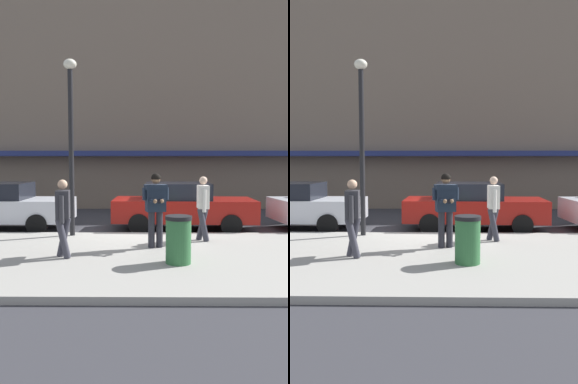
{
  "view_description": "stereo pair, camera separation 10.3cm",
  "coord_description": "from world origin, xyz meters",
  "views": [
    {
      "loc": [
        -0.01,
        -11.09,
        2.21
      ],
      "look_at": [
        -0.09,
        -2.12,
        1.49
      ],
      "focal_mm": 35.0,
      "sensor_mm": 36.0,
      "label": 1
    },
    {
      "loc": [
        0.1,
        -11.09,
        2.21
      ],
      "look_at": [
        -0.09,
        -2.12,
        1.49
      ],
      "focal_mm": 35.0,
      "sensor_mm": 36.0,
      "label": 2
    }
  ],
  "objects": [
    {
      "name": "trash_bin",
      "position": [
        0.62,
        -3.56,
        0.63
      ],
      "size": [
        0.55,
        0.55,
        0.98
      ],
      "color": "#2D6638",
      "rests_on": "sidewalk"
    },
    {
      "name": "parked_sedan_near",
      "position": [
        -4.79,
        0.96,
        0.79
      ],
      "size": [
        4.52,
        1.97,
        1.54
      ],
      "color": "silver",
      "rests_on": "ground"
    },
    {
      "name": "man_texting_on_phone",
      "position": [
        0.19,
        -2.15,
        1.25
      ],
      "size": [
        0.64,
        0.63,
        1.81
      ],
      "color": "#23232B",
      "rests_on": "sidewalk"
    },
    {
      "name": "pedestrian_in_light_coat",
      "position": [
        1.45,
        -1.33,
        1.11
      ],
      "size": [
        0.33,
        0.6,
        1.7
      ],
      "color": "#33333D",
      "rests_on": "sidewalk"
    },
    {
      "name": "curb_paint_line",
      "position": [
        1.0,
        0.05,
        0.0
      ],
      "size": [
        28.0,
        0.12,
        0.01
      ],
      "primitive_type": "cube",
      "color": "silver",
      "rests_on": "ground"
    },
    {
      "name": "pedestrian_with_bag",
      "position": [
        -1.83,
        -3.09,
        1.11
      ],
      "size": [
        0.36,
        0.72,
        1.7
      ],
      "color": "#33333D",
      "rests_on": "sidewalk"
    },
    {
      "name": "storefront_facade",
      "position": [
        1.0,
        8.49,
        5.07
      ],
      "size": [
        28.0,
        4.7,
        10.16
      ],
      "color": "#756656",
      "rests_on": "ground"
    },
    {
      "name": "parked_sedan_mid",
      "position": [
        1.11,
        0.99,
        0.79
      ],
      "size": [
        4.57,
        2.06,
        1.54
      ],
      "color": "maroon",
      "rests_on": "ground"
    },
    {
      "name": "street_lamp_post",
      "position": [
        -2.14,
        -0.65,
        3.14
      ],
      "size": [
        0.36,
        0.36,
        4.88
      ],
      "color": "black",
      "rests_on": "sidewalk"
    },
    {
      "name": "sidewalk",
      "position": [
        1.0,
        -2.85,
        0.07
      ],
      "size": [
        32.0,
        5.3,
        0.14
      ],
      "primitive_type": "cube",
      "color": "#99968E",
      "rests_on": "ground"
    },
    {
      "name": "ground_plane",
      "position": [
        0.0,
        0.0,
        0.0
      ],
      "size": [
        80.0,
        80.0,
        0.0
      ],
      "primitive_type": "plane",
      "color": "#333338"
    }
  ]
}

